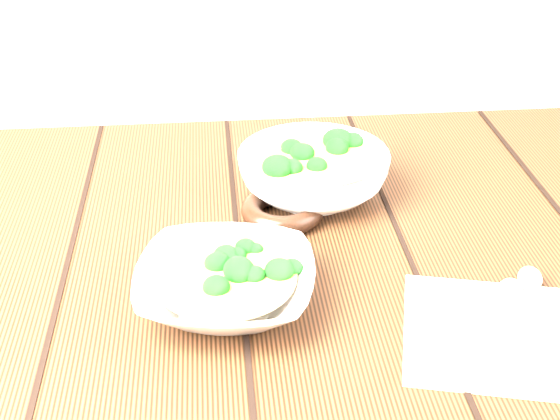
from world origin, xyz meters
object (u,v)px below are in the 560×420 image
object	(u,v)px
trivet	(282,210)
napkin	(507,336)
soup_bowl_front	(226,285)
soup_bowl_back	(313,173)
table	(257,335)

from	to	relation	value
trivet	napkin	distance (m)	0.33
soup_bowl_front	trivet	distance (m)	0.19
napkin	soup_bowl_back	bearing A→B (deg)	130.37
trivet	napkin	xyz separation A→B (m)	(0.20, -0.26, -0.01)
table	soup_bowl_front	distance (m)	0.17
soup_bowl_back	napkin	size ratio (longest dim) A/B	1.29
soup_bowl_back	trivet	bearing A→B (deg)	-129.21
soup_bowl_front	trivet	bearing A→B (deg)	65.75
napkin	trivet	bearing A→B (deg)	142.25
table	trivet	size ratio (longest dim) A/B	11.38
trivet	soup_bowl_back	bearing A→B (deg)	50.79
table	trivet	bearing A→B (deg)	64.70
table	soup_bowl_back	xyz separation A→B (m)	(0.09, 0.14, 0.15)
table	napkin	bearing A→B (deg)	-36.03
soup_bowl_front	napkin	size ratio (longest dim) A/B	1.06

